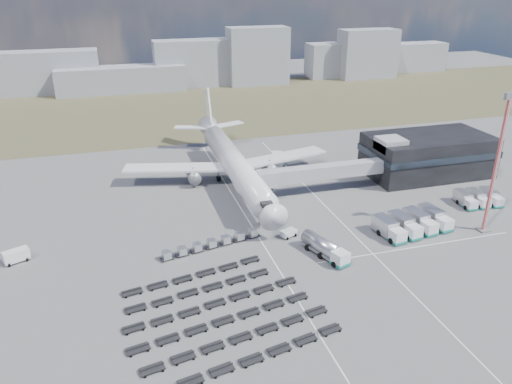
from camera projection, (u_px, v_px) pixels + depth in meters
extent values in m
plane|color=#565659|center=(275.00, 245.00, 92.80)|extent=(420.00, 420.00, 0.00)
cube|color=brown|center=(184.00, 107.00, 189.57)|extent=(420.00, 90.00, 0.01)
cube|color=silver|center=(257.00, 234.00, 96.68)|extent=(0.25, 110.00, 0.01)
cube|color=silver|center=(342.00, 223.00, 101.33)|extent=(0.25, 110.00, 0.01)
cube|color=silver|center=(417.00, 247.00, 92.22)|extent=(40.00, 0.25, 0.01)
cube|color=black|center=(427.00, 155.00, 124.32)|extent=(30.00, 16.00, 10.00)
cube|color=#262D38|center=(428.00, 150.00, 123.84)|extent=(30.40, 16.40, 1.60)
cube|color=#939399|center=(391.00, 144.00, 117.66)|extent=(6.00, 6.00, 3.00)
cube|color=#939399|center=(322.00, 172.00, 113.47)|extent=(29.80, 3.00, 3.00)
cube|color=#939399|center=(267.00, 179.00, 109.57)|extent=(4.00, 3.60, 3.40)
cylinder|color=slate|center=(273.00, 188.00, 111.42)|extent=(0.70, 0.70, 5.10)
cylinder|color=black|center=(272.00, 196.00, 112.25)|extent=(1.40, 0.90, 1.40)
cylinder|color=silver|center=(235.00, 165.00, 117.07)|extent=(5.60, 48.00, 5.60)
cone|color=silver|center=(269.00, 212.00, 93.76)|extent=(5.60, 5.00, 5.60)
cone|color=silver|center=(211.00, 129.00, 141.39)|extent=(5.60, 8.00, 5.60)
cube|color=black|center=(266.00, 204.00, 95.20)|extent=(2.20, 2.00, 0.80)
cube|color=silver|center=(177.00, 168.00, 118.59)|extent=(25.59, 11.38, 0.50)
cube|color=silver|center=(280.00, 157.00, 125.31)|extent=(25.59, 11.38, 0.50)
cylinder|color=slate|center=(193.00, 176.00, 118.42)|extent=(3.00, 5.00, 3.00)
cylinder|color=slate|center=(269.00, 168.00, 123.33)|extent=(3.00, 5.00, 3.00)
cube|color=silver|center=(190.00, 127.00, 141.57)|extent=(9.49, 5.63, 0.35)
cube|color=silver|center=(228.00, 124.00, 144.41)|extent=(9.49, 5.63, 0.35)
cube|color=silver|center=(208.00, 107.00, 141.75)|extent=(0.50, 9.06, 11.45)
cylinder|color=slate|center=(261.00, 219.00, 100.22)|extent=(0.50, 0.50, 2.50)
cylinder|color=slate|center=(219.00, 176.00, 121.38)|extent=(0.60, 0.60, 2.50)
cylinder|color=slate|center=(244.00, 173.00, 123.04)|extent=(0.60, 0.60, 2.50)
cylinder|color=black|center=(261.00, 222.00, 100.52)|extent=(0.50, 1.20, 1.20)
cube|color=gray|center=(38.00, 73.00, 208.45)|extent=(49.15, 12.00, 17.47)
cube|color=gray|center=(122.00, 80.00, 212.05)|extent=(53.53, 12.00, 10.87)
cube|color=gray|center=(203.00, 63.00, 223.46)|extent=(43.67, 12.00, 20.22)
cube|color=gray|center=(258.00, 56.00, 225.48)|extent=(27.02, 12.00, 25.23)
cube|color=gray|center=(324.00, 61.00, 241.96)|extent=(15.77, 12.00, 16.15)
cube|color=gray|center=(367.00, 54.00, 240.52)|extent=(27.59, 12.00, 22.76)
cube|color=gray|center=(405.00, 57.00, 258.13)|extent=(42.47, 12.00, 14.20)
cube|color=silver|center=(340.00, 258.00, 85.66)|extent=(3.19, 3.19, 2.40)
cube|color=#157B6B|center=(340.00, 263.00, 86.03)|extent=(3.32, 3.32, 0.52)
cylinder|color=silver|center=(320.00, 244.00, 89.30)|extent=(5.02, 8.27, 2.61)
cube|color=slate|center=(320.00, 250.00, 89.78)|extent=(4.92, 8.23, 0.37)
cylinder|color=black|center=(326.00, 255.00, 88.71)|extent=(2.94, 1.97, 1.15)
cube|color=silver|center=(288.00, 233.00, 95.60)|extent=(3.50, 2.81, 1.40)
cube|color=silver|center=(16.00, 256.00, 87.01)|extent=(4.68, 3.44, 2.28)
cube|color=silver|center=(277.00, 160.00, 130.08)|extent=(4.58, 7.22, 3.14)
cube|color=#157B6B|center=(277.00, 165.00, 130.60)|extent=(4.72, 7.37, 0.50)
cube|color=silver|center=(398.00, 236.00, 93.01)|extent=(2.91, 2.82, 2.47)
cube|color=#157B6B|center=(397.00, 241.00, 93.39)|extent=(3.04, 2.95, 0.51)
cube|color=silver|center=(385.00, 225.00, 96.11)|extent=(3.41, 5.51, 2.92)
cube|color=silver|center=(414.00, 232.00, 94.47)|extent=(2.91, 2.82, 2.47)
cube|color=#157B6B|center=(413.00, 237.00, 94.85)|extent=(3.04, 2.95, 0.51)
cube|color=silver|center=(400.00, 221.00, 97.57)|extent=(3.41, 5.51, 2.92)
cube|color=silver|center=(429.00, 228.00, 95.93)|extent=(2.91, 2.82, 2.47)
cube|color=#157B6B|center=(429.00, 233.00, 96.32)|extent=(3.04, 2.95, 0.51)
cube|color=silver|center=(416.00, 218.00, 99.03)|extent=(3.41, 5.51, 2.92)
cube|color=silver|center=(445.00, 224.00, 97.40)|extent=(2.91, 2.82, 2.47)
cube|color=#157B6B|center=(444.00, 229.00, 97.78)|extent=(3.04, 2.95, 0.51)
cube|color=silver|center=(431.00, 214.00, 100.49)|extent=(3.41, 5.51, 2.92)
cube|color=silver|center=(471.00, 205.00, 106.37)|extent=(2.30, 2.21, 2.06)
cube|color=#157B6B|center=(470.00, 208.00, 106.69)|extent=(2.40, 2.31, 0.42)
cube|color=silver|center=(462.00, 197.00, 109.16)|extent=(2.56, 4.46, 2.44)
cube|color=silver|center=(484.00, 203.00, 106.99)|extent=(2.30, 2.21, 2.06)
cube|color=#157B6B|center=(484.00, 207.00, 107.31)|extent=(2.40, 2.31, 0.42)
cube|color=silver|center=(475.00, 196.00, 109.78)|extent=(2.56, 4.46, 2.44)
cube|color=silver|center=(497.00, 202.00, 107.61)|extent=(2.30, 2.21, 2.06)
cube|color=#157B6B|center=(497.00, 205.00, 107.93)|extent=(2.40, 2.31, 0.42)
cube|color=silver|center=(488.00, 194.00, 110.40)|extent=(2.56, 4.46, 2.44)
cube|color=black|center=(167.00, 258.00, 87.96)|extent=(2.60, 1.92, 0.16)
cube|color=silver|center=(167.00, 255.00, 87.66)|extent=(1.72, 1.72, 1.35)
cube|color=black|center=(182.00, 254.00, 89.24)|extent=(2.60, 1.92, 0.16)
cube|color=silver|center=(182.00, 251.00, 88.94)|extent=(1.72, 1.72, 1.35)
cube|color=black|center=(197.00, 250.00, 90.52)|extent=(2.60, 1.92, 0.16)
cube|color=silver|center=(197.00, 247.00, 90.21)|extent=(1.72, 1.72, 1.35)
cube|color=black|center=(212.00, 247.00, 91.80)|extent=(2.60, 1.92, 0.16)
cube|color=silver|center=(212.00, 243.00, 91.49)|extent=(1.72, 1.72, 1.35)
cube|color=black|center=(226.00, 243.00, 93.07)|extent=(2.60, 1.92, 0.16)
cube|color=silver|center=(226.00, 239.00, 92.77)|extent=(1.72, 1.72, 1.35)
cube|color=black|center=(240.00, 239.00, 94.35)|extent=(2.60, 1.92, 0.16)
cube|color=silver|center=(240.00, 236.00, 94.04)|extent=(1.72, 1.72, 1.35)
cube|color=black|center=(253.00, 236.00, 95.63)|extent=(2.60, 1.92, 0.16)
cube|color=silver|center=(253.00, 232.00, 95.32)|extent=(1.72, 1.72, 1.35)
cube|color=black|center=(251.00, 359.00, 64.83)|extent=(29.00, 7.29, 0.75)
cube|color=black|center=(236.00, 339.00, 68.40)|extent=(29.00, 7.29, 0.75)
cube|color=black|center=(223.00, 321.00, 71.96)|extent=(29.00, 7.29, 0.75)
cube|color=black|center=(211.00, 304.00, 75.52)|extent=(29.00, 7.29, 0.75)
cube|color=black|center=(201.00, 289.00, 79.09)|extent=(24.90, 6.47, 0.75)
cube|color=black|center=(191.00, 276.00, 82.65)|extent=(24.90, 6.47, 0.75)
cylinder|color=red|center=(496.00, 168.00, 92.90)|extent=(0.74, 0.74, 26.39)
cube|color=slate|center=(511.00, 96.00, 87.51)|extent=(2.60, 0.98, 1.27)
cube|color=#565659|center=(483.00, 230.00, 98.11)|extent=(2.11, 2.11, 0.32)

